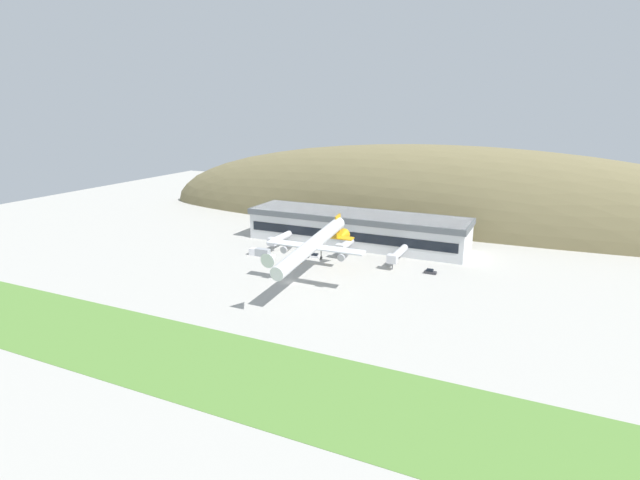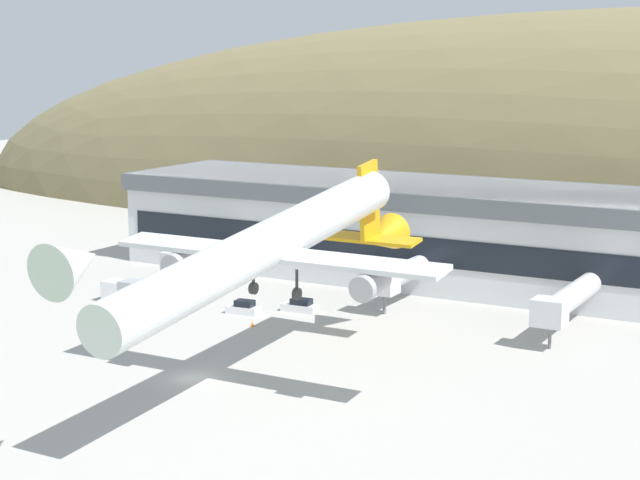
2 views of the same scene
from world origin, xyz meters
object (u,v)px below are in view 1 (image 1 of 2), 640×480
at_px(jetway_1, 344,245).
at_px(fuel_truck, 260,252).
at_px(jetway_0, 279,238).
at_px(terminal_building, 357,227).
at_px(service_car_0, 314,256).
at_px(traffic_cone_0, 301,263).
at_px(service_car_2, 430,272).
at_px(service_car_1, 297,257).
at_px(jetway_2, 397,254).
at_px(cargo_airplane, 313,245).

xyz_separation_m(jetway_1, fuel_truck, (-28.92, -13.75, -2.60)).
bearing_deg(jetway_0, terminal_building, 36.46).
relative_size(service_car_0, traffic_cone_0, 7.65).
relative_size(terminal_building, jetway_1, 7.36).
height_order(fuel_truck, traffic_cone_0, fuel_truck).
height_order(jetway_0, traffic_cone_0, jetway_0).
bearing_deg(service_car_2, fuel_truck, -174.05).
relative_size(service_car_1, fuel_truck, 0.49).
bearing_deg(service_car_1, jetway_0, 142.84).
bearing_deg(terminal_building, traffic_cone_0, -104.69).
distance_m(service_car_1, service_car_2, 49.03).
bearing_deg(service_car_1, service_car_0, 38.67).
distance_m(jetway_0, traffic_cone_0, 22.33).
bearing_deg(service_car_0, fuel_truck, -161.40).
relative_size(jetway_2, fuel_truck, 2.08).
bearing_deg(cargo_airplane, terminal_building, 96.10).
relative_size(service_car_2, traffic_cone_0, 7.00).
xyz_separation_m(service_car_1, fuel_truck, (-14.43, -2.43, 0.71)).
bearing_deg(service_car_1, traffic_cone_0, -47.31).
xyz_separation_m(jetway_0, service_car_0, (18.15, -5.59, -3.34)).
relative_size(terminal_building, fuel_truck, 10.95).
bearing_deg(jetway_2, terminal_building, 139.41).
bearing_deg(fuel_truck, jetway_2, 12.53).
xyz_separation_m(jetway_2, cargo_airplane, (-17.64, -32.42, 9.45)).
height_order(jetway_1, jetway_2, same).
distance_m(jetway_0, cargo_airplane, 46.66).
height_order(jetway_2, fuel_truck, jetway_2).
height_order(jetway_2, cargo_airplane, cargo_airplane).
height_order(service_car_2, traffic_cone_0, service_car_2).
xyz_separation_m(service_car_2, fuel_truck, (-63.28, -6.60, 0.73)).
xyz_separation_m(jetway_1, service_car_1, (-14.49, -11.32, -3.31)).
distance_m(terminal_building, fuel_truck, 41.65).
bearing_deg(jetway_0, service_car_2, -5.19).
relative_size(service_car_0, service_car_2, 1.09).
bearing_deg(terminal_building, cargo_airplane, -83.90).
distance_m(terminal_building, traffic_cone_0, 34.83).
distance_m(cargo_airplane, traffic_cone_0, 27.38).
bearing_deg(service_car_0, service_car_1, -141.33).
relative_size(jetway_0, service_car_1, 3.73).
relative_size(terminal_building, service_car_2, 22.24).
xyz_separation_m(jetway_2, traffic_cone_0, (-31.88, -13.09, -3.71)).
bearing_deg(service_car_1, terminal_building, 66.19).
bearing_deg(service_car_2, jetway_0, 174.81).
xyz_separation_m(service_car_0, service_car_2, (43.60, -0.02, 0.01)).
height_order(jetway_1, traffic_cone_0, jetway_1).
height_order(terminal_building, fuel_truck, terminal_building).
height_order(jetway_2, traffic_cone_0, jetway_2).
bearing_deg(jetway_1, service_car_1, -141.99).
bearing_deg(traffic_cone_0, cargo_airplane, -53.61).
relative_size(service_car_1, service_car_2, 1.00).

